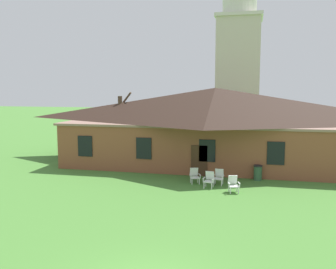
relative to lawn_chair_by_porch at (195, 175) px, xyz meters
name	(u,v)px	position (x,y,z in m)	size (l,w,h in m)	color
brick_building	(215,125)	(0.54, 6.97, 2.53)	(22.92, 10.40, 5.95)	brown
dome_tower	(238,61)	(1.70, 21.35, 8.56)	(5.18, 5.18, 19.77)	beige
lawn_chair_by_porch	(195,175)	(0.00, 0.00, 0.00)	(0.77, 0.82, 0.96)	silver
lawn_chair_near_door	(209,179)	(1.00, -0.76, 0.00)	(0.69, 0.72, 0.96)	white
lawn_chair_left_end	(219,176)	(1.51, 0.05, 0.00)	(0.68, 0.71, 0.96)	white
lawn_chair_middle	(233,184)	(2.46, -1.50, 0.00)	(0.74, 0.79, 0.96)	white
bare_tree_beside_building	(121,125)	(-7.42, 7.01, 2.30)	(2.22, 1.42, 5.61)	brown
trash_bin	(258,173)	(3.86, 1.67, 0.00)	(0.56, 0.56, 0.98)	#335638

